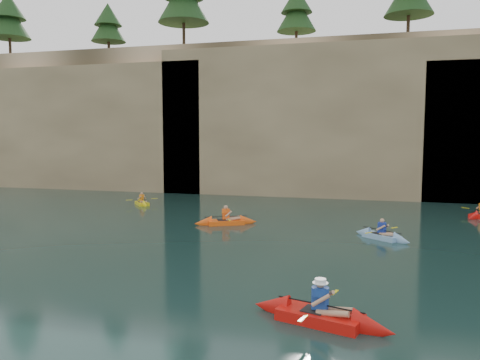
# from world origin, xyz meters

# --- Properties ---
(ground) EXTENTS (160.00, 160.00, 0.00)m
(ground) POSITION_xyz_m (0.00, 0.00, 0.00)
(ground) COLOR black
(ground) RESTS_ON ground
(cliff) EXTENTS (70.00, 16.00, 12.00)m
(cliff) POSITION_xyz_m (0.00, 30.00, 6.00)
(cliff) COLOR tan
(cliff) RESTS_ON ground
(cliff_slab_west) EXTENTS (26.00, 2.40, 10.56)m
(cliff_slab_west) POSITION_xyz_m (-20.00, 22.60, 5.28)
(cliff_slab_west) COLOR tan
(cliff_slab_west) RESTS_ON ground
(cliff_slab_center) EXTENTS (24.00, 2.40, 11.40)m
(cliff_slab_center) POSITION_xyz_m (2.00, 22.60, 5.70)
(cliff_slab_center) COLOR tan
(cliff_slab_center) RESTS_ON ground
(sea_cave_west) EXTENTS (4.50, 1.00, 4.00)m
(sea_cave_west) POSITION_xyz_m (-18.00, 21.95, 2.00)
(sea_cave_west) COLOR black
(sea_cave_west) RESTS_ON ground
(sea_cave_center) EXTENTS (3.50, 1.00, 3.20)m
(sea_cave_center) POSITION_xyz_m (-4.00, 21.95, 1.60)
(sea_cave_center) COLOR black
(sea_cave_center) RESTS_ON ground
(sea_cave_east) EXTENTS (5.00, 1.00, 4.50)m
(sea_cave_east) POSITION_xyz_m (10.00, 21.95, 2.25)
(sea_cave_east) COLOR black
(sea_cave_east) RESTS_ON ground
(main_kayaker) EXTENTS (3.75, 2.39, 1.36)m
(main_kayaker) POSITION_xyz_m (4.30, -1.02, 0.18)
(main_kayaker) COLOR red
(main_kayaker) RESTS_ON ground
(kayaker_orange) EXTENTS (3.23, 2.21, 1.23)m
(kayaker_orange) POSITION_xyz_m (-1.56, 10.37, 0.15)
(kayaker_orange) COLOR #FF5610
(kayaker_orange) RESTS_ON ground
(kayaker_ltblue_near) EXTENTS (2.67, 2.32, 1.13)m
(kayaker_ltblue_near) POSITION_xyz_m (6.05, 9.02, 0.14)
(kayaker_ltblue_near) COLOR #7BA6CE
(kayaker_ltblue_near) RESTS_ON ground
(kayaker_yellow) EXTENTS (2.12, 2.35, 1.04)m
(kayaker_yellow) POSITION_xyz_m (-8.80, 15.32, 0.13)
(kayaker_yellow) COLOR yellow
(kayaker_yellow) RESTS_ON ground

